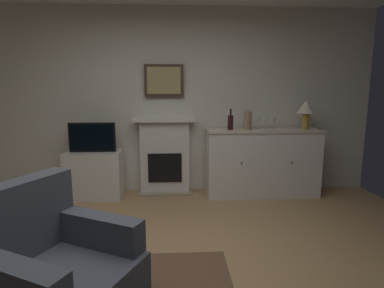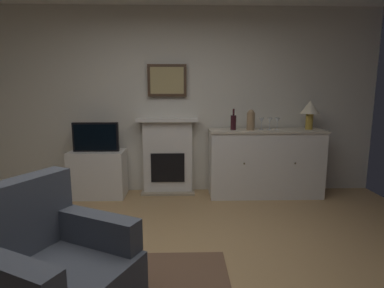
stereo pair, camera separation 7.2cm
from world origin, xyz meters
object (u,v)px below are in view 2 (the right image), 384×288
object	(u,v)px
tv_cabinet	(98,174)
table_lamp	(310,109)
fireplace_unit	(168,156)
armchair	(50,269)
sideboard_cabinet	(265,163)
tv_set	(96,137)
wine_bottle	(233,122)
framed_picture	(167,81)
wine_glass_center	(270,121)
vase_decorative	(251,120)
wine_glass_left	(262,121)
wine_glass_right	(277,121)

from	to	relation	value
tv_cabinet	table_lamp	bearing A→B (deg)	-0.29
fireplace_unit	armchair	xyz separation A→B (m)	(-0.60, -2.61, -0.17)
sideboard_cabinet	armchair	world-z (taller)	sideboard_cabinet
tv_set	wine_bottle	bearing A→B (deg)	-0.65
fireplace_unit	framed_picture	xyz separation A→B (m)	(0.00, 0.05, 1.07)
wine_glass_center	tv_set	xyz separation A→B (m)	(-2.39, 0.02, -0.22)
fireplace_unit	wine_bottle	distance (m)	1.06
table_lamp	tv_set	size ratio (longest dim) A/B	0.65
fireplace_unit	table_lamp	xyz separation A→B (m)	(1.97, -0.18, 0.68)
fireplace_unit	vase_decorative	world-z (taller)	vase_decorative
table_lamp	framed_picture	bearing A→B (deg)	173.57
framed_picture	wine_glass_center	bearing A→B (deg)	-10.24
framed_picture	armchair	world-z (taller)	framed_picture
wine_glass_center	armchair	size ratio (longest dim) A/B	0.16
armchair	fireplace_unit	bearing A→B (deg)	77.06
framed_picture	tv_cabinet	xyz separation A→B (m)	(-0.97, -0.21, -1.29)
sideboard_cabinet	wine_glass_center	distance (m)	0.60
framed_picture	tv_set	world-z (taller)	framed_picture
wine_glass_left	tv_set	bearing A→B (deg)	179.75
framed_picture	vase_decorative	size ratio (longest dim) A/B	1.96
fireplace_unit	wine_glass_left	world-z (taller)	wine_glass_left
wine_bottle	armchair	distance (m)	2.92
wine_glass_left	wine_glass_center	world-z (taller)	same
sideboard_cabinet	wine_glass_left	size ratio (longest dim) A/B	9.65
wine_bottle	wine_glass_center	xyz separation A→B (m)	(0.50, -0.00, 0.01)
wine_bottle	tv_cabinet	bearing A→B (deg)	178.65
sideboard_cabinet	table_lamp	distance (m)	0.96
wine_glass_center	armchair	distance (m)	3.21
sideboard_cabinet	armchair	size ratio (longest dim) A/B	1.50
wine_bottle	wine_glass_center	world-z (taller)	wine_bottle
wine_glass_left	tv_set	world-z (taller)	wine_glass_left
table_lamp	wine_glass_left	size ratio (longest dim) A/B	2.42
tv_cabinet	sideboard_cabinet	bearing A→B (deg)	-0.37
framed_picture	sideboard_cabinet	distance (m)	1.81
wine_glass_center	tv_set	world-z (taller)	wine_glass_center
wine_glass_left	vase_decorative	distance (m)	0.16
fireplace_unit	wine_glass_right	distance (m)	1.62
wine_bottle	wine_glass_left	size ratio (longest dim) A/B	1.76
tv_cabinet	armchair	xyz separation A→B (m)	(0.37, -2.45, 0.05)
sideboard_cabinet	wine_glass_center	xyz separation A→B (m)	(0.03, -0.03, 0.60)
wine_glass_right	vase_decorative	bearing A→B (deg)	-174.61
fireplace_unit	vase_decorative	bearing A→B (deg)	-11.21
wine_bottle	tv_cabinet	size ratio (longest dim) A/B	0.39
wine_glass_left	tv_set	size ratio (longest dim) A/B	0.27
framed_picture	wine_glass_left	size ratio (longest dim) A/B	3.33
fireplace_unit	tv_cabinet	bearing A→B (deg)	-170.55
wine_glass_right	fireplace_unit	bearing A→B (deg)	172.82
tv_set	sideboard_cabinet	bearing A→B (deg)	0.20
fireplace_unit	table_lamp	distance (m)	2.10
table_lamp	wine_bottle	xyz separation A→B (m)	(-1.06, -0.03, -0.17)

